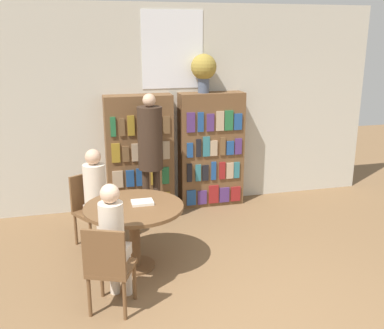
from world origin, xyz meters
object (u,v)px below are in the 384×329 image
object	(u,v)px
chair_near_camera	(109,265)
flower_vase	(204,69)
bookshelf_left	(140,155)
chair_left_side	(90,206)
seated_reader_right	(114,237)
seated_reader_left	(97,193)
reading_table	(134,217)
librarian_standing	(150,144)
bookshelf_right	(211,150)

from	to	relation	value
chair_near_camera	flower_vase	bearing A→B (deg)	80.36
bookshelf_left	chair_left_side	xyz separation A→B (m)	(-0.77, -0.96, -0.36)
bookshelf_left	seated_reader_right	world-z (taller)	bookshelf_left
chair_left_side	seated_reader_left	world-z (taller)	seated_reader_left
bookshelf_left	flower_vase	world-z (taller)	flower_vase
bookshelf_left	reading_table	distance (m)	1.77
reading_table	bookshelf_left	bearing A→B (deg)	79.56
flower_vase	librarian_standing	xyz separation A→B (m)	(-0.89, -0.51, -0.95)
chair_left_side	seated_reader_left	distance (m)	0.28
chair_left_side	bookshelf_left	bearing A→B (deg)	-159.81
flower_vase	librarian_standing	bearing A→B (deg)	-150.37
bookshelf_left	seated_reader_left	world-z (taller)	bookshelf_left
seated_reader_right	librarian_standing	size ratio (longest dim) A/B	0.69
bookshelf_left	librarian_standing	distance (m)	0.57
seated_reader_left	bookshelf_left	bearing A→B (deg)	-152.42
seated_reader_right	bookshelf_right	bearing A→B (deg)	77.64
bookshelf_left	chair_left_side	distance (m)	1.28
chair_near_camera	librarian_standing	bearing A→B (deg)	92.98
bookshelf_right	chair_near_camera	bearing A→B (deg)	-124.76
bookshelf_left	flower_vase	bearing A→B (deg)	0.28
bookshelf_left	chair_near_camera	distance (m)	2.65
flower_vase	bookshelf_right	bearing A→B (deg)	-2.36
bookshelf_right	bookshelf_left	bearing A→B (deg)	179.98
librarian_standing	seated_reader_left	bearing A→B (deg)	-141.38
chair_left_side	seated_reader_right	bearing A→B (deg)	66.38
bookshelf_left	reading_table	xyz separation A→B (m)	(-0.32, -1.72, -0.26)
reading_table	seated_reader_left	size ratio (longest dim) A/B	0.88
reading_table	seated_reader_left	bearing A→B (deg)	120.87
chair_left_side	librarian_standing	bearing A→B (deg)	177.22
reading_table	chair_near_camera	distance (m)	0.90
reading_table	seated_reader_left	xyz separation A→B (m)	(-0.36, 0.61, 0.11)
flower_vase	seated_reader_right	distance (m)	3.16
bookshelf_right	seated_reader_right	xyz separation A→B (m)	(-1.69, -2.37, -0.17)
seated_reader_left	librarian_standing	world-z (taller)	librarian_standing
chair_left_side	reading_table	bearing A→B (deg)	90.00
bookshelf_right	seated_reader_left	world-z (taller)	bookshelf_right
seated_reader_left	seated_reader_right	bearing A→B (deg)	63.13
bookshelf_right	reading_table	xyz separation A→B (m)	(-1.41, -1.72, -0.26)
seated_reader_left	seated_reader_right	size ratio (longest dim) A/B	1.01
reading_table	chair_left_side	bearing A→B (deg)	120.87
bookshelf_right	seated_reader_right	size ratio (longest dim) A/B	1.39
bookshelf_left	chair_left_side	size ratio (longest dim) A/B	1.94
bookshelf_right	chair_near_camera	size ratio (longest dim) A/B	1.94
chair_left_side	seated_reader_right	xyz separation A→B (m)	(0.18, -1.41, 0.20)
reading_table	librarian_standing	world-z (taller)	librarian_standing
flower_vase	reading_table	distance (m)	2.61
reading_table	librarian_standing	distance (m)	1.39
flower_vase	chair_near_camera	bearing A→B (deg)	-122.77
bookshelf_left	librarian_standing	size ratio (longest dim) A/B	0.96
bookshelf_left	seated_reader_left	bearing A→B (deg)	-121.55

